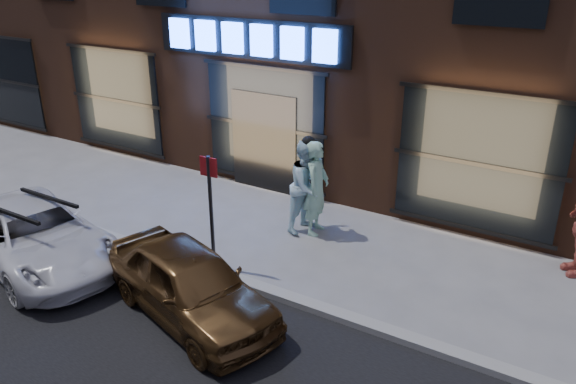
# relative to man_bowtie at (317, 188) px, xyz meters

# --- Properties ---
(ground) EXTENTS (90.00, 90.00, 0.00)m
(ground) POSITION_rel_man_bowtie_xyz_m (-2.21, -2.49, -0.99)
(ground) COLOR slate
(ground) RESTS_ON ground
(curb) EXTENTS (60.00, 0.25, 0.12)m
(curb) POSITION_rel_man_bowtie_xyz_m (-2.21, -2.49, -0.93)
(curb) COLOR gray
(curb) RESTS_ON ground
(man_bowtie) EXTENTS (0.60, 0.80, 1.99)m
(man_bowtie) POSITION_rel_man_bowtie_xyz_m (0.00, 0.00, 0.00)
(man_bowtie) COLOR #A1D4BF
(man_bowtie) RESTS_ON ground
(man_cap) EXTENTS (0.91, 1.08, 1.97)m
(man_cap) POSITION_rel_man_bowtie_xyz_m (-0.21, 0.02, -0.01)
(man_cap) COLOR silver
(man_cap) RESTS_ON ground
(white_suv) EXTENTS (4.44, 2.84, 1.14)m
(white_suv) POSITION_rel_man_bowtie_xyz_m (-3.85, -3.82, -0.42)
(white_suv) COLOR silver
(white_suv) RESTS_ON ground
(gold_sedan) EXTENTS (3.75, 2.38, 1.19)m
(gold_sedan) POSITION_rel_man_bowtie_xyz_m (-0.29, -3.63, -0.40)
(gold_sedan) COLOR brown
(gold_sedan) RESTS_ON ground
(sign_post) EXTENTS (0.35, 0.07, 2.19)m
(sign_post) POSITION_rel_man_bowtie_xyz_m (-0.92, -2.26, 0.33)
(sign_post) COLOR #262628
(sign_post) RESTS_ON ground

